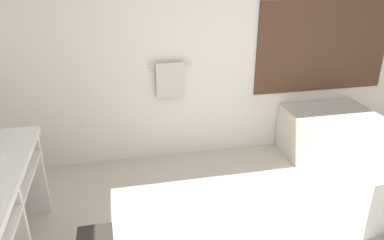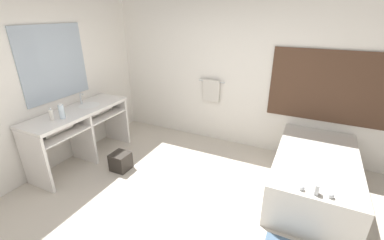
{
  "view_description": "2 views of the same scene",
  "coord_description": "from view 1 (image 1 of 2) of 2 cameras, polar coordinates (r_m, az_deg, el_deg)",
  "views": [
    {
      "loc": [
        -0.91,
        -1.85,
        2.26
      ],
      "look_at": [
        -0.28,
        1.09,
        0.94
      ],
      "focal_mm": 35.0,
      "sensor_mm": 36.0,
      "label": 1
    },
    {
      "loc": [
        1.35,
        -2.08,
        2.33
      ],
      "look_at": [
        -0.19,
        1.11,
        0.82
      ],
      "focal_mm": 24.0,
      "sensor_mm": 36.0,
      "label": 2
    }
  ],
  "objects": [
    {
      "name": "wall_back_with_blinds",
      "position": [
        4.29,
        1.17,
        11.36
      ],
      "size": [
        7.4,
        0.13,
        2.7
      ],
      "color": "white",
      "rests_on": "ground_plane"
    },
    {
      "name": "bathtub",
      "position": [
        4.43,
        23.72,
        -4.58
      ],
      "size": [
        1.01,
        1.86,
        0.69
      ],
      "color": "silver",
      "rests_on": "ground_plane"
    }
  ]
}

